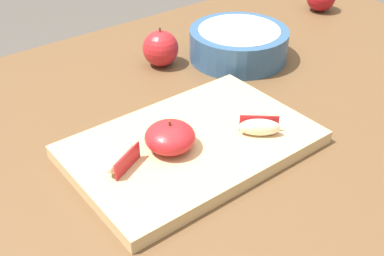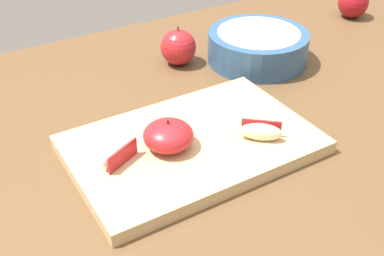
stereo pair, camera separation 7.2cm
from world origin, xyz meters
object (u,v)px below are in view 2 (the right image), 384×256
ceramic_fruit_bowl (258,46)px  whole_apple_red_delicious (353,3)px  apple_half_skin_up (168,135)px  whole_apple_crimson (178,47)px  cutting_board (192,144)px  apple_wedge_left (261,132)px  apple_wedge_front (117,153)px

ceramic_fruit_bowl → whole_apple_red_delicious: bearing=11.9°
apple_half_skin_up → whole_apple_red_delicious: 0.72m
whole_apple_red_delicious → whole_apple_crimson: bearing=-180.0°
cutting_board → whole_apple_red_delicious: 0.68m
apple_wedge_left → whole_apple_red_delicious: (0.53, 0.32, 0.00)m
apple_half_skin_up → ceramic_fruit_bowl: (0.31, 0.19, -0.01)m
whole_apple_crimson → whole_apple_red_delicious: bearing=0.0°
apple_half_skin_up → apple_wedge_left: 0.14m
cutting_board → apple_wedge_left: 0.11m
apple_half_skin_up → apple_wedge_front: apple_half_skin_up is taller
apple_half_skin_up → ceramic_fruit_bowl: apple_half_skin_up is taller
apple_wedge_left → apple_wedge_front: bearing=163.4°
apple_half_skin_up → apple_wedge_front: bearing=174.8°
apple_half_skin_up → apple_wedge_left: size_ratio=1.20×
apple_wedge_front → whole_apple_red_delicious: (0.74, 0.26, 0.00)m
cutting_board → apple_wedge_left: bearing=-31.5°
cutting_board → ceramic_fruit_bowl: ceramic_fruit_bowl is taller
apple_wedge_front → whole_apple_crimson: 0.36m
cutting_board → ceramic_fruit_bowl: (0.27, 0.19, 0.02)m
apple_wedge_left → whole_apple_crimson: bearing=83.0°
cutting_board → ceramic_fruit_bowl: bearing=35.4°
whole_apple_crimson → whole_apple_red_delicious: (0.50, 0.00, 0.00)m
apple_wedge_left → whole_apple_red_delicious: bearing=31.0°
apple_wedge_left → apple_wedge_front: (-0.21, 0.06, 0.00)m
apple_wedge_front → whole_apple_crimson: whole_apple_crimson is taller
apple_half_skin_up → whole_apple_red_delicious: whole_apple_red_delicious is taller
cutting_board → apple_half_skin_up: bearing=179.1°
apple_wedge_front → ceramic_fruit_bowl: (0.39, 0.19, -0.00)m
cutting_board → whole_apple_crimson: size_ratio=4.58×
apple_half_skin_up → apple_wedge_left: bearing=-23.1°
whole_apple_crimson → whole_apple_red_delicious: size_ratio=0.99×
apple_half_skin_up → apple_wedge_front: size_ratio=1.13×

